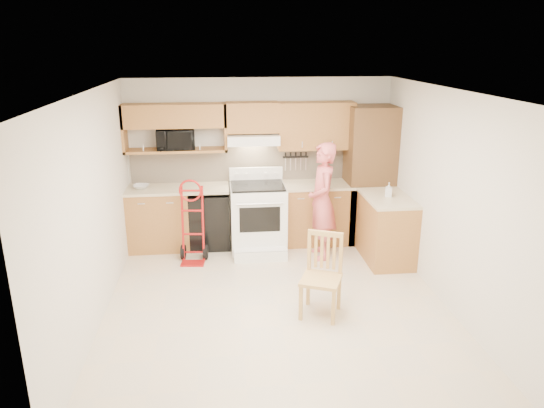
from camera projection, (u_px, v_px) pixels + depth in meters
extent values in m
cube|color=beige|center=(276.00, 305.00, 6.05)|extent=(4.00, 4.50, 0.02)
cube|color=white|center=(277.00, 90.00, 5.28)|extent=(4.00, 4.50, 0.02)
cube|color=beige|center=(260.00, 160.00, 7.81)|extent=(4.00, 0.02, 2.50)
cube|color=beige|center=(314.00, 303.00, 3.53)|extent=(4.00, 0.02, 2.50)
cube|color=beige|center=(92.00, 211.00, 5.46)|extent=(0.02, 4.50, 2.50)
cube|color=beige|center=(448.00, 199.00, 5.87)|extent=(0.02, 4.50, 2.50)
cube|color=beige|center=(260.00, 164.00, 7.80)|extent=(3.92, 0.03, 0.55)
cube|color=#A16838|center=(160.00, 219.00, 7.60)|extent=(0.90, 0.60, 0.90)
cube|color=black|center=(210.00, 219.00, 7.69)|extent=(0.60, 0.60, 0.85)
cube|color=#A16838|center=(315.00, 214.00, 7.84)|extent=(1.14, 0.60, 0.90)
cube|color=#C9B98F|center=(178.00, 189.00, 7.49)|extent=(1.50, 0.63, 0.04)
cube|color=#C9B98F|center=(316.00, 185.00, 7.70)|extent=(1.14, 0.63, 0.04)
cube|color=#A16838|center=(386.00, 230.00, 7.17)|extent=(0.60, 1.00, 0.90)
cube|color=#C9B98F|center=(388.00, 198.00, 7.03)|extent=(0.63, 1.00, 0.04)
cube|color=brown|center=(369.00, 175.00, 7.74)|extent=(0.70, 0.60, 2.10)
cube|color=#A16838|center=(174.00, 116.00, 7.29)|extent=(1.50, 0.33, 0.34)
cube|color=#A16838|center=(176.00, 150.00, 7.45)|extent=(1.50, 0.33, 0.04)
cube|color=#A16838|center=(252.00, 117.00, 7.42)|extent=(0.76, 0.33, 0.44)
cube|color=#A16838|center=(316.00, 126.00, 7.56)|extent=(1.14, 0.33, 0.70)
cube|color=white|center=(253.00, 139.00, 7.45)|extent=(0.76, 0.46, 0.14)
imported|color=black|center=(175.00, 139.00, 7.40)|extent=(0.58, 0.42, 0.30)
imported|color=#D35A5D|center=(322.00, 201.00, 7.15)|extent=(0.40, 0.61, 1.68)
imported|color=white|center=(389.00, 190.00, 7.01)|extent=(0.12, 0.12, 0.20)
imported|color=white|center=(141.00, 187.00, 7.42)|extent=(0.26, 0.26, 0.06)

